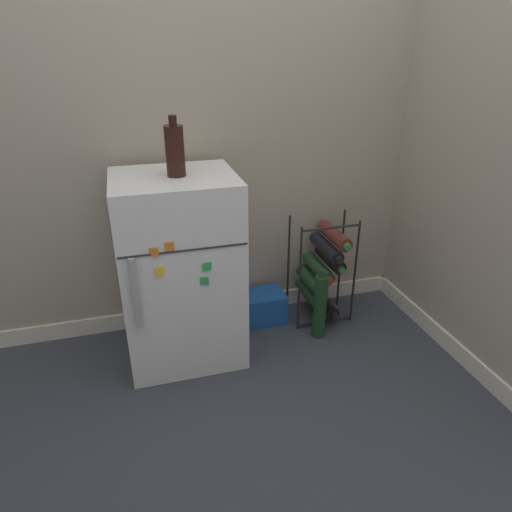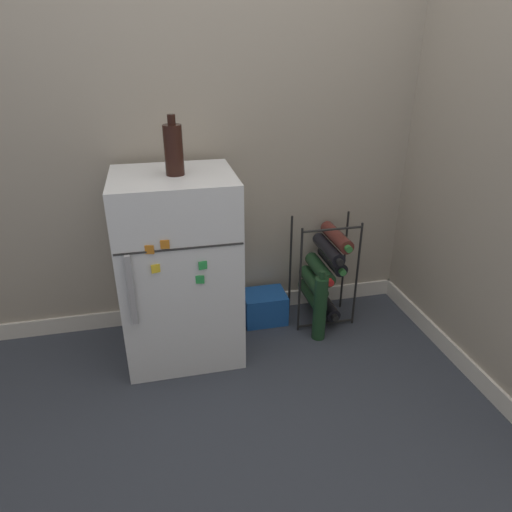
{
  "view_description": "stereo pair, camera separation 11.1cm",
  "coord_description": "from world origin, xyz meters",
  "px_view_note": "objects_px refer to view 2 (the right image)",
  "views": [
    {
      "loc": [
        -0.41,
        -1.57,
        1.4
      ],
      "look_at": [
        0.15,
        0.37,
        0.44
      ],
      "focal_mm": 32.0,
      "sensor_mm": 36.0,
      "label": 1
    },
    {
      "loc": [
        -0.3,
        -1.6,
        1.4
      ],
      "look_at": [
        0.15,
        0.37,
        0.44
      ],
      "focal_mm": 32.0,
      "sensor_mm": 36.0,
      "label": 2
    }
  ],
  "objects_px": {
    "mini_fridge": "(179,268)",
    "loose_bottle_floor": "(320,308)",
    "fridge_top_bottle": "(174,149)",
    "soda_box": "(264,307)",
    "wine_rack": "(324,272)"
  },
  "relations": [
    {
      "from": "mini_fridge",
      "to": "loose_bottle_floor",
      "type": "xyz_separation_m",
      "value": [
        0.68,
        -0.07,
        -0.27
      ]
    },
    {
      "from": "mini_fridge",
      "to": "fridge_top_bottle",
      "type": "xyz_separation_m",
      "value": [
        0.02,
        -0.01,
        0.55
      ]
    },
    {
      "from": "mini_fridge",
      "to": "loose_bottle_floor",
      "type": "distance_m",
      "value": 0.74
    },
    {
      "from": "soda_box",
      "to": "mini_fridge",
      "type": "bearing_deg",
      "value": -161.28
    },
    {
      "from": "fridge_top_bottle",
      "to": "mini_fridge",
      "type": "bearing_deg",
      "value": 150.83
    },
    {
      "from": "soda_box",
      "to": "fridge_top_bottle",
      "type": "height_order",
      "value": "fridge_top_bottle"
    },
    {
      "from": "fridge_top_bottle",
      "to": "loose_bottle_floor",
      "type": "height_order",
      "value": "fridge_top_bottle"
    },
    {
      "from": "mini_fridge",
      "to": "soda_box",
      "type": "xyz_separation_m",
      "value": [
        0.45,
        0.15,
        -0.36
      ]
    },
    {
      "from": "wine_rack",
      "to": "fridge_top_bottle",
      "type": "xyz_separation_m",
      "value": [
        -0.74,
        -0.1,
        0.71
      ]
    },
    {
      "from": "soda_box",
      "to": "loose_bottle_floor",
      "type": "bearing_deg",
      "value": -43.71
    },
    {
      "from": "wine_rack",
      "to": "soda_box",
      "type": "xyz_separation_m",
      "value": [
        -0.31,
        0.06,
        -0.21
      ]
    },
    {
      "from": "wine_rack",
      "to": "soda_box",
      "type": "distance_m",
      "value": 0.38
    },
    {
      "from": "mini_fridge",
      "to": "fridge_top_bottle",
      "type": "bearing_deg",
      "value": -29.17
    },
    {
      "from": "mini_fridge",
      "to": "soda_box",
      "type": "bearing_deg",
      "value": 18.72
    },
    {
      "from": "loose_bottle_floor",
      "to": "fridge_top_bottle",
      "type": "bearing_deg",
      "value": 174.51
    }
  ]
}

